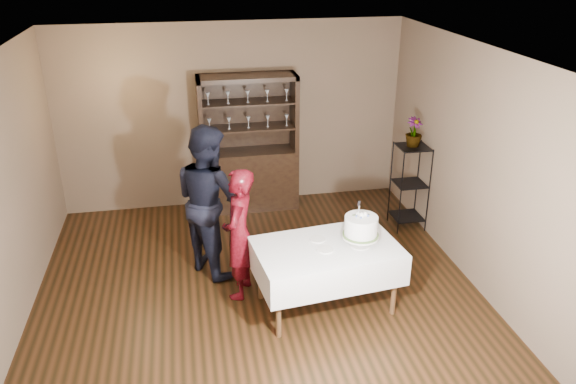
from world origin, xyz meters
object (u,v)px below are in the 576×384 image
(plant_etagere, at_px, (410,183))
(cake_table, at_px, (326,261))
(cake, at_px, (361,228))
(man, at_px, (209,200))
(potted_plant, at_px, (414,132))
(woman, at_px, (239,234))
(china_hutch, at_px, (249,165))

(plant_etagere, height_order, cake_table, plant_etagere)
(cake, bearing_deg, plant_etagere, 53.49)
(man, relative_size, cake, 3.41)
(plant_etagere, relative_size, cake_table, 0.75)
(potted_plant, bearing_deg, woman, -153.66)
(cake_table, relative_size, man, 0.88)
(china_hutch, xyz_separation_m, cake_table, (0.48, -2.69, -0.09))
(cake, bearing_deg, woman, 158.69)
(woman, xyz_separation_m, cake, (1.23, -0.48, 0.21))
(cake_table, distance_m, cake, 0.52)
(plant_etagere, height_order, man, man)
(cake, bearing_deg, cake_table, 171.12)
(cake_table, height_order, cake, cake)
(china_hutch, bearing_deg, plant_etagere, -26.83)
(china_hutch, xyz_separation_m, man, (-0.68, -1.64, 0.25))
(cake_table, height_order, potted_plant, potted_plant)
(china_hutch, bearing_deg, cake, -73.18)
(man, xyz_separation_m, cake, (1.50, -1.11, 0.05))
(china_hutch, distance_m, cake_table, 2.73)
(woman, bearing_deg, plant_etagere, 135.82)
(cake_table, bearing_deg, cake, -8.88)
(man, bearing_deg, cake, -158.86)
(plant_etagere, distance_m, man, 2.83)
(china_hutch, relative_size, man, 1.09)
(plant_etagere, relative_size, man, 0.66)
(cake_table, relative_size, potted_plant, 4.09)
(man, relative_size, potted_plant, 4.66)
(cake, bearing_deg, potted_plant, 53.79)
(cake, xyz_separation_m, potted_plant, (1.25, 1.70, 0.42))
(plant_etagere, bearing_deg, cake, -126.51)
(plant_etagere, distance_m, potted_plant, 0.73)
(man, height_order, potted_plant, man)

